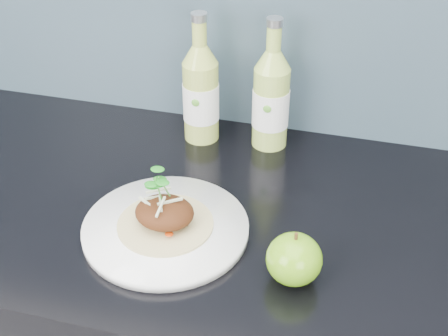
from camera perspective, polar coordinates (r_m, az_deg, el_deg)
The scene contains 5 objects.
dinner_plate at distance 1.00m, azimuth -5.35°, elevation -5.55°, with size 0.31×0.31×0.02m.
pork_taco at distance 0.98m, azimuth -5.47°, elevation -3.93°, with size 0.15×0.15×0.10m.
green_apple at distance 0.90m, azimuth 6.43°, elevation -8.29°, with size 0.10×0.10×0.09m.
cider_bottle_left at distance 1.19m, azimuth -2.13°, elevation 6.85°, with size 0.08×0.08×0.25m.
cider_bottle_right at distance 1.17m, azimuth 4.32°, elevation 6.29°, with size 0.09×0.09×0.25m.
Camera 1 is at (0.18, 0.90, 1.55)m, focal length 50.00 mm.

